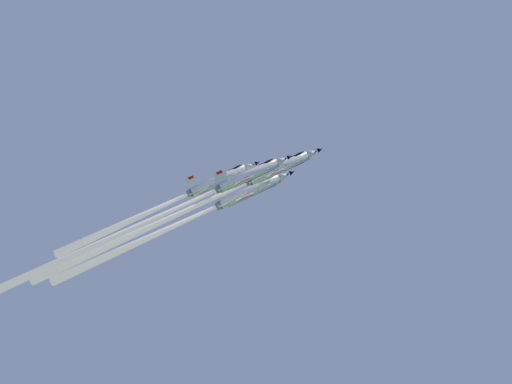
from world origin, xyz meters
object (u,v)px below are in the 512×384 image
(jet_lead, at_px, (184,211))
(jet_slot, at_px, (163,206))
(jet_right, at_px, (142,224))
(jet_left, at_px, (180,223))

(jet_lead, xyz_separation_m, jet_slot, (-2.29, -4.28, 0.62))
(jet_slot, bearing_deg, jet_lead, 129.76)
(jet_right, distance_m, jet_slot, 8.08)
(jet_lead, xyz_separation_m, jet_right, (-2.61, -11.11, -3.70))
(jet_lead, distance_m, jet_left, 6.88)
(jet_lead, height_order, jet_slot, jet_lead)
(jet_right, bearing_deg, jet_slot, 155.17)
(jet_lead, relative_size, jet_slot, 1.40)
(jet_left, height_order, jet_right, jet_right)
(jet_lead, xyz_separation_m, jet_left, (-3.87, 5.47, -1.56))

